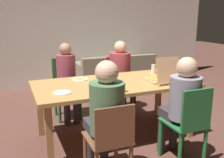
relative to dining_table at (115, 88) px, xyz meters
The scene contains 19 objects.
ground_plane 0.69m from the dining_table, ahead, with size 20.00×20.00×0.00m, color brown.
back_wall 3.07m from the dining_table, 90.00° to the left, with size 7.52×0.12×2.64m, color silver.
dining_table is the anchor object (origin of this frame).
chair_0 1.11m from the dining_table, 115.06° to the right, with size 0.41×0.43×0.87m.
person_0 0.97m from the dining_table, 118.45° to the right, with size 0.34×0.54×1.25m.
chair_1 1.09m from the dining_table, 64.44° to the right, with size 0.39×0.44×0.92m.
person_1 0.96m from the dining_table, 60.96° to the right, with size 0.34×0.50×1.22m.
chair_2 1.08m from the dining_table, 64.18° to the left, with size 0.38×0.38×0.94m.
person_2 0.94m from the dining_table, 60.51° to the left, with size 0.36×0.57×1.23m.
chair_3 1.10m from the dining_table, 115.03° to the left, with size 0.39×0.42×0.97m.
person_3 0.96m from the dining_table, 118.66° to the left, with size 0.30×0.48×1.23m.
pizza_box_0 0.63m from the dining_table, 17.62° to the right, with size 0.34×0.42×0.36m.
plate_0 0.22m from the dining_table, behind, with size 0.25×0.25×0.01m.
plate_1 0.79m from the dining_table, 163.93° to the right, with size 0.21×0.21×0.01m.
plate_2 0.52m from the dining_table, 140.13° to the left, with size 0.23×0.23×0.03m.
plate_3 0.38m from the dining_table, 77.66° to the left, with size 0.20×0.20×0.01m.
drinking_glass_0 0.47m from the dining_table, 101.17° to the right, with size 0.07×0.07×0.12m, color #DBC45E.
drinking_glass_1 0.84m from the dining_table, 20.89° to the left, with size 0.07×0.07×0.14m, color silver.
couch 2.64m from the dining_table, 67.13° to the left, with size 1.77×0.87×0.76m.
Camera 1 is at (-1.30, -3.09, 1.66)m, focal length 41.64 mm.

